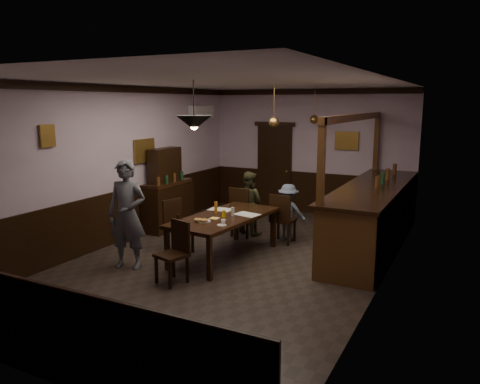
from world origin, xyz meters
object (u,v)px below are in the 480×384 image
Objects in this scene: soda_can at (224,214)px; pendant_iron at (194,123)px; coffee_cup at (223,222)px; bar_counter at (373,215)px; person_seated_right at (288,212)px; sideboard at (167,197)px; chair_far_left at (242,210)px; chair_far_right at (282,217)px; pendant_brass_far at (314,119)px; person_seated_left at (249,203)px; chair_side at (176,223)px; pendant_brass_mid at (274,122)px; person_standing at (127,214)px; dining_table at (224,219)px; chair_near at (175,249)px.

soda_can is 0.16× the size of pendant_iron.
bar_counter is (1.89, 2.31, -0.18)m from coffee_cup.
person_seated_right is 0.65× the size of sideboard.
coffee_cup is (0.60, -1.84, 0.25)m from chair_far_left.
chair_far_left reaches higher than chair_far_right.
pendant_brass_far reaches higher than person_seated_right.
person_seated_left reaches higher than chair_far_right.
pendant_brass_mid reaches higher than chair_side.
person_seated_left is (0.86, 2.73, -0.24)m from person_standing.
chair_far_left is 1.53m from chair_side.
person_standing reaches higher than coffee_cup.
dining_table is 1.61m from person_seated_left.
soda_can is 2.46m from sideboard.
chair_far_left is 1.06× the size of chair_side.
pendant_iron is at bearing 98.89° from chair_far_left.
pendant_iron reaches higher than person_standing.
sideboard is 2.13× the size of pendant_brass_mid.
pendant_brass_far is at bearing 82.41° from pendant_iron.
coffee_cup is at bearing -92.52° from chair_side.
chair_side is at bearing 165.59° from coffee_cup.
person_standing is at bearing -140.03° from soda_can.
coffee_cup is at bearing 110.28° from chair_far_left.
person_standing is 4.44m from bar_counter.
person_seated_left is at bearing -92.31° from chair_far_left.
coffee_cup is at bearing -62.08° from soda_can.
chair_far_left is 2.61m from person_standing.
person_standing is 1.60m from soda_can.
person_seated_left is (0.02, 0.28, 0.10)m from chair_far_left.
pendant_brass_mid is at bearing -171.11° from bar_counter.
bar_counter reaches higher than person_standing.
person_seated_right is (0.02, 0.28, 0.03)m from chair_far_right.
chair_side reaches higher than chair_near.
coffee_cup is 0.10× the size of pendant_brass_far.
pendant_brass_far is (0.80, 2.02, 1.74)m from chair_far_left.
soda_can is 0.07× the size of sideboard.
dining_table is 3.73m from pendant_brass_far.
chair_far_right is 1.30× the size of pendant_iron.
chair_far_right reaches higher than soda_can.
pendant_iron reaches higher than person_seated_right.
soda_can is 0.03× the size of bar_counter.
person_seated_left reaches higher than chair_far_left.
person_standing is 2.40× the size of pendant_iron.
chair_far_left is at bearing -169.15° from bar_counter.
bar_counter is 2.54m from pendant_brass_mid.
pendant_brass_far is (0.58, 4.65, 1.79)m from chair_near.
chair_near is at bearing -94.84° from dining_table.
person_seated_right is at bearing -86.17° from pendant_brass_far.
pendant_brass_far is (0.77, 1.74, 1.65)m from person_seated_left.
dining_table is at bearing -29.75° from sideboard.
pendant_iron reaches higher than soda_can.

